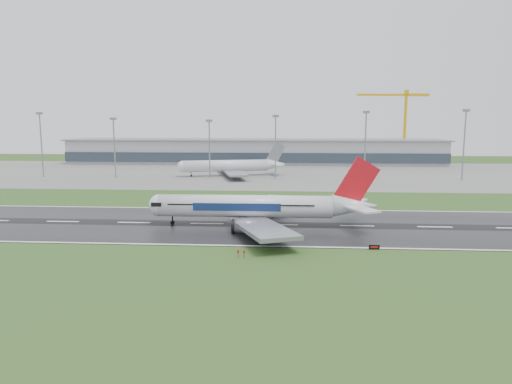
{
  "coord_description": "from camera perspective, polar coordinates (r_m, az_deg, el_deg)",
  "views": [
    {
      "loc": [
        21.4,
        -121.26,
        27.32
      ],
      "look_at": [
        12.46,
        12.0,
        7.0
      ],
      "focal_mm": 32.66,
      "sensor_mm": 36.0,
      "label": 1
    }
  ],
  "objects": [
    {
      "name": "apron",
      "position": [
        248.69,
        -1.12,
        2.35
      ],
      "size": [
        400.0,
        130.0,
        0.08
      ],
      "primitive_type": "cube",
      "color": "slate",
      "rests_on": "ground"
    },
    {
      "name": "tower_crane",
      "position": [
        330.78,
        17.77,
        7.64
      ],
      "size": [
        48.6,
        7.65,
        47.67
      ],
      "primitive_type": null,
      "rotation": [
        0.0,
        0.0,
        0.1
      ],
      "color": "gold",
      "rests_on": "ground"
    },
    {
      "name": "floodmast_5",
      "position": [
        236.04,
        24.11,
        5.11
      ],
      "size": [
        0.64,
        0.64,
        31.69
      ],
      "primitive_type": "cylinder",
      "color": "gray",
      "rests_on": "ground"
    },
    {
      "name": "ground",
      "position": [
        126.13,
        -6.04,
        -3.91
      ],
      "size": [
        520.0,
        520.0,
        0.0
      ],
      "primitive_type": "plane",
      "color": "#28491A",
      "rests_on": "ground"
    },
    {
      "name": "floodmast_2",
      "position": [
        224.79,
        -5.72,
        5.08
      ],
      "size": [
        0.64,
        0.64,
        27.01
      ],
      "primitive_type": "cylinder",
      "color": "gray",
      "rests_on": "ground"
    },
    {
      "name": "terminal",
      "position": [
        307.65,
        -0.16,
        4.96
      ],
      "size": [
        240.0,
        36.0,
        15.0
      ],
      "primitive_type": "cube",
      "color": "#94969E",
      "rests_on": "ground"
    },
    {
      "name": "main_airliner",
      "position": [
        121.29,
        0.63,
        -0.09
      ],
      "size": [
        60.12,
        57.31,
        17.59
      ],
      "primitive_type": null,
      "rotation": [
        0.0,
        0.0,
        0.01
      ],
      "color": "silver",
      "rests_on": "runway"
    },
    {
      "name": "runway_sign",
      "position": [
        103.86,
        14.28,
        -6.58
      ],
      "size": [
        2.31,
        0.45,
        1.04
      ],
      "primitive_type": null,
      "rotation": [
        0.0,
        0.0,
        -0.08
      ],
      "color": "black",
      "rests_on": "ground"
    },
    {
      "name": "floodmast_4",
      "position": [
        224.55,
        13.22,
        5.4
      ],
      "size": [
        0.64,
        0.64,
        30.97
      ],
      "primitive_type": "cylinder",
      "color": "gray",
      "rests_on": "ground"
    },
    {
      "name": "floodmast_1",
      "position": [
        236.97,
        -16.94,
        5.05
      ],
      "size": [
        0.64,
        0.64,
        27.97
      ],
      "primitive_type": "cylinder",
      "color": "gray",
      "rests_on": "ground"
    },
    {
      "name": "runway",
      "position": [
        126.12,
        -6.04,
        -3.89
      ],
      "size": [
        400.0,
        45.0,
        0.1
      ],
      "primitive_type": "cube",
      "color": "black",
      "rests_on": "ground"
    },
    {
      "name": "parked_airliner",
      "position": [
        235.14,
        -3.17,
        3.99
      ],
      "size": [
        67.17,
        64.43,
        16.35
      ],
      "primitive_type": null,
      "rotation": [
        0.0,
        0.0,
        0.26
      ],
      "color": "silver",
      "rests_on": "apron"
    },
    {
      "name": "floodmast_0",
      "position": [
        252.17,
        -24.78,
        5.13
      ],
      "size": [
        0.64,
        0.64,
        30.6
      ],
      "primitive_type": "cylinder",
      "color": "gray",
      "rests_on": "ground"
    },
    {
      "name": "floodmast_3",
      "position": [
        221.7,
        2.4,
        5.35
      ],
      "size": [
        0.64,
        0.64,
        29.19
      ],
      "primitive_type": "cylinder",
      "color": "gray",
      "rests_on": "ground"
    }
  ]
}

